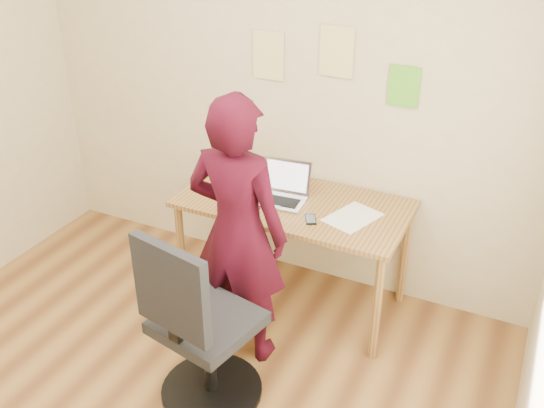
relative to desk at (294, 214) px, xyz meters
The scene contains 10 objects.
room 1.57m from the desk, 101.85° to the right, with size 3.58×3.58×2.78m.
desk is the anchor object (origin of this frame).
laptop 0.16m from the desk, behind, with size 0.33×0.30×0.22m.
paper_sheet 0.40m from the desk, ahead, with size 0.23×0.32×0.00m, color white.
phone 0.26m from the desk, 42.13° to the right, with size 0.10×0.13×0.01m.
wall_note_left 0.99m from the desk, 133.95° to the left, with size 0.21×0.00×0.30m, color #DED285.
wall_note_mid 1.00m from the desk, 74.51° to the left, with size 0.21×0.00×0.30m, color #DED285.
wall_note_right 1.00m from the desk, 34.81° to the left, with size 0.18×0.00×0.24m, color #5AB929.
office_chair 1.04m from the desk, 94.00° to the right, with size 0.55×0.56×1.06m.
person 0.57m from the desk, 99.69° to the right, with size 0.58×0.38×1.59m, color #340714.
Camera 1 is at (1.58, -1.61, 2.51)m, focal length 40.00 mm.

